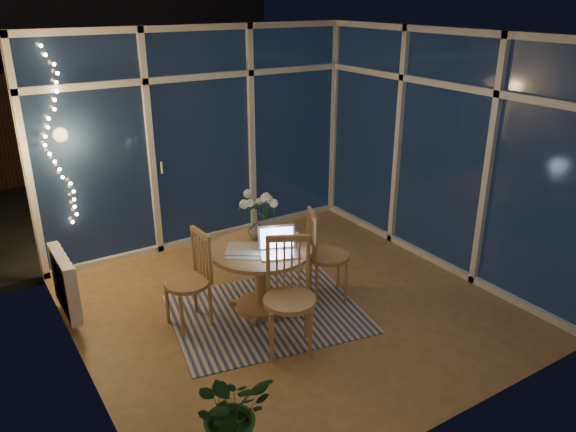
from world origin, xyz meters
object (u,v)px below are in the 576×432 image
object	(u,v)px
dining_table	(261,279)
flower_vase	(258,229)
chair_front	(290,298)
laptop	(279,242)
chair_left	(187,281)
potted_plant	(232,419)
chair_right	(328,254)

from	to	relation	value
dining_table	flower_vase	xyz separation A→B (m)	(0.09, 0.20, 0.44)
chair_front	laptop	distance (m)	0.60
dining_table	chair_front	size ratio (longest dim) A/B	0.96
laptop	flower_vase	xyz separation A→B (m)	(0.01, 0.42, -0.03)
chair_left	flower_vase	bearing A→B (deg)	91.12
chair_left	potted_plant	size ratio (longest dim) A/B	1.23
dining_table	chair_front	distance (m)	0.74
chair_left	potted_plant	bearing A→B (deg)	-18.34
dining_table	chair_right	size ratio (longest dim) A/B	1.03
flower_vase	potted_plant	distance (m)	2.23
chair_left	chair_front	world-z (taller)	chair_front
chair_right	potted_plant	bearing A→B (deg)	151.13
laptop	chair_left	bearing A→B (deg)	177.08
chair_front	potted_plant	world-z (taller)	chair_front
chair_left	laptop	xyz separation A→B (m)	(0.78, -0.35, 0.33)
flower_vase	chair_right	bearing A→B (deg)	-27.93
dining_table	chair_right	distance (m)	0.74
chair_right	chair_front	distance (m)	1.02
chair_front	flower_vase	world-z (taller)	chair_front
dining_table	chair_right	xyz separation A→B (m)	(0.71, -0.13, 0.14)
dining_table	chair_right	world-z (taller)	chair_right
chair_right	flower_vase	size ratio (longest dim) A/B	4.55
chair_right	laptop	distance (m)	0.72
chair_right	potted_plant	size ratio (longest dim) A/B	1.26
chair_right	chair_front	bearing A→B (deg)	147.23
flower_vase	potted_plant	bearing A→B (deg)	-124.09
chair_right	laptop	bearing A→B (deg)	120.84
chair_left	chair_right	size ratio (longest dim) A/B	0.98
chair_left	laptop	distance (m)	0.92
dining_table	flower_vase	world-z (taller)	flower_vase
dining_table	flower_vase	size ratio (longest dim) A/B	4.68
chair_left	chair_right	distance (m)	1.44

